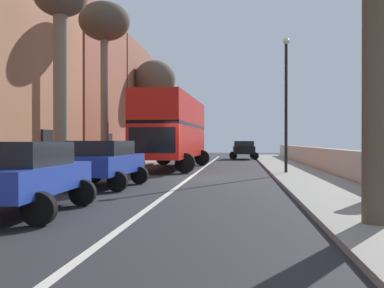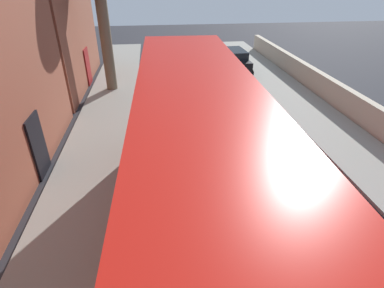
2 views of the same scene
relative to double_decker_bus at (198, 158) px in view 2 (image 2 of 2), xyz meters
The scene contains 2 objects.
double_decker_bus is the anchor object (origin of this frame).
parked_car_black_right_1 14.69m from the double_decker_bus, 73.30° to the left, with size 2.59×3.96×1.60m.
Camera 2 is at (-2.57, 0.40, 6.03)m, focal length 28.54 mm.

